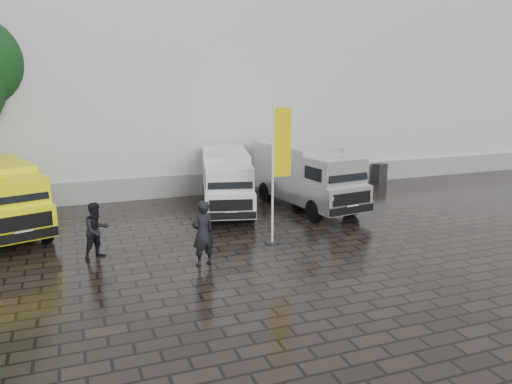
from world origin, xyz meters
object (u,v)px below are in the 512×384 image
(van_silver, at_px, (306,177))
(person_tent, at_px, (97,230))
(van_yellow, at_px, (1,200))
(van_white, at_px, (226,183))
(flagpole, at_px, (278,167))
(person_front, at_px, (203,233))
(wheelie_bin, at_px, (380,173))

(van_silver, xyz_separation_m, person_tent, (-8.57, -3.28, -0.44))
(van_yellow, bearing_deg, van_white, -15.19)
(van_silver, xyz_separation_m, flagpole, (-2.93, -3.84, 1.24))
(flagpole, bearing_deg, van_silver, 52.70)
(van_white, relative_size, person_tent, 3.16)
(van_silver, bearing_deg, van_yellow, 171.00)
(person_front, relative_size, person_tent, 1.12)
(flagpole, xyz_separation_m, wheelie_bin, (8.86, 7.17, -2.05))
(person_front, bearing_deg, person_tent, -47.32)
(wheelie_bin, bearing_deg, van_silver, -159.38)
(van_white, height_order, person_front, van_white)
(van_yellow, xyz_separation_m, van_silver, (11.46, -0.29, 0.07))
(flagpole, relative_size, person_front, 2.38)
(flagpole, distance_m, person_tent, 5.92)
(flagpole, bearing_deg, van_white, 94.46)
(wheelie_bin, height_order, person_tent, person_tent)
(van_white, height_order, van_silver, van_silver)
(van_white, relative_size, wheelie_bin, 5.49)
(flagpole, relative_size, person_tent, 2.67)
(van_white, bearing_deg, wheelie_bin, 30.20)
(person_front, bearing_deg, flagpole, -173.57)
(flagpole, xyz_separation_m, person_tent, (-5.64, 0.56, -1.68))
(van_white, distance_m, person_tent, 6.60)
(person_tent, bearing_deg, wheelie_bin, -6.37)
(van_yellow, bearing_deg, wheelie_bin, -7.73)
(van_silver, relative_size, person_front, 3.10)
(van_yellow, xyz_separation_m, flagpole, (8.54, -4.13, 1.31))
(van_yellow, relative_size, person_front, 2.76)
(person_front, xyz_separation_m, person_tent, (-2.82, 1.72, -0.10))
(wheelie_bin, bearing_deg, van_yellow, -178.76)
(van_yellow, height_order, flagpole, flagpole)
(flagpole, height_order, person_front, flagpole)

